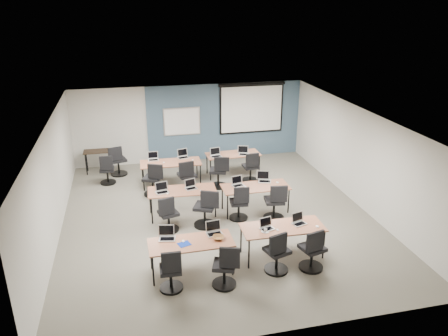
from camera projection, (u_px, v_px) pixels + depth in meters
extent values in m
cube|color=#6B6354|center=(218.00, 216.00, 11.68)|extent=(8.00, 9.00, 0.02)
cube|color=white|center=(217.00, 118.00, 10.69)|extent=(8.00, 9.00, 0.02)
cube|color=beige|center=(190.00, 123.00, 15.27)|extent=(8.00, 0.04, 2.70)
cube|color=beige|center=(275.00, 268.00, 7.10)|extent=(8.00, 0.04, 2.70)
cube|color=beige|center=(53.00, 183.00, 10.35)|extent=(0.04, 9.00, 2.70)
cube|color=beige|center=(359.00, 157.00, 12.02)|extent=(0.04, 9.00, 2.70)
cube|color=#3D5977|center=(225.00, 121.00, 15.50)|extent=(5.50, 0.04, 2.70)
cube|color=#BDBDBD|center=(182.00, 122.00, 15.11)|extent=(1.28, 0.02, 0.98)
cube|color=white|center=(182.00, 122.00, 15.10)|extent=(1.20, 0.02, 0.90)
cube|color=black|center=(252.00, 108.00, 15.48)|extent=(2.32, 0.03, 1.82)
cube|color=white|center=(252.00, 109.00, 15.49)|extent=(2.20, 0.02, 1.62)
cylinder|color=black|center=(252.00, 84.00, 15.17)|extent=(2.40, 0.10, 0.10)
cube|color=brown|center=(191.00, 243.00, 9.05)|extent=(1.77, 0.74, 0.03)
cylinder|color=black|center=(153.00, 271.00, 8.73)|extent=(0.04, 0.04, 0.70)
cylinder|color=black|center=(233.00, 261.00, 9.07)|extent=(0.04, 0.04, 0.70)
cylinder|color=black|center=(151.00, 255.00, 9.29)|extent=(0.04, 0.04, 0.70)
cylinder|color=black|center=(226.00, 245.00, 9.63)|extent=(0.04, 0.04, 0.70)
cube|color=#A16432|center=(283.00, 227.00, 9.65)|extent=(1.85, 0.77, 0.03)
cylinder|color=black|center=(249.00, 254.00, 9.30)|extent=(0.04, 0.04, 0.70)
cylinder|color=black|center=(324.00, 245.00, 9.67)|extent=(0.04, 0.04, 0.70)
cylinder|color=black|center=(241.00, 239.00, 9.89)|extent=(0.04, 0.04, 0.70)
cylinder|color=black|center=(312.00, 230.00, 10.26)|extent=(0.04, 0.04, 0.70)
cube|color=brown|center=(182.00, 190.00, 11.49)|extent=(1.79, 0.74, 0.03)
cylinder|color=black|center=(152.00, 211.00, 11.16)|extent=(0.04, 0.04, 0.70)
cylinder|color=black|center=(216.00, 205.00, 11.51)|extent=(0.04, 0.04, 0.70)
cylinder|color=black|center=(150.00, 201.00, 11.73)|extent=(0.04, 0.04, 0.70)
cylinder|color=black|center=(211.00, 195.00, 12.08)|extent=(0.04, 0.04, 0.70)
cube|color=#A05E32|center=(255.00, 187.00, 11.71)|extent=(1.81, 0.75, 0.03)
cylinder|color=black|center=(228.00, 207.00, 11.38)|extent=(0.04, 0.04, 0.70)
cylinder|color=black|center=(289.00, 201.00, 11.74)|extent=(0.04, 0.04, 0.70)
cylinder|color=black|center=(222.00, 197.00, 11.96)|extent=(0.04, 0.04, 0.70)
cylinder|color=black|center=(281.00, 191.00, 12.31)|extent=(0.04, 0.04, 0.70)
cube|color=brown|center=(171.00, 163.00, 13.42)|extent=(1.85, 0.77, 0.03)
cylinder|color=black|center=(144.00, 180.00, 13.08)|extent=(0.04, 0.04, 0.70)
cylinder|color=black|center=(200.00, 175.00, 13.44)|extent=(0.04, 0.04, 0.70)
cylinder|color=black|center=(142.00, 172.00, 13.67)|extent=(0.04, 0.04, 0.70)
cylinder|color=black|center=(197.00, 168.00, 14.03)|extent=(0.04, 0.04, 0.70)
cube|color=#995E3C|center=(233.00, 154.00, 14.15)|extent=(1.74, 0.72, 0.03)
cylinder|color=black|center=(211.00, 170.00, 13.84)|extent=(0.04, 0.04, 0.70)
cylinder|color=black|center=(259.00, 166.00, 14.18)|extent=(0.04, 0.04, 0.70)
cylinder|color=black|center=(207.00, 163.00, 14.39)|extent=(0.04, 0.04, 0.70)
cylinder|color=black|center=(254.00, 160.00, 14.73)|extent=(0.04, 0.04, 0.70)
cube|color=silver|center=(167.00, 239.00, 9.14)|extent=(0.34, 0.25, 0.02)
cube|color=black|center=(167.00, 239.00, 9.11)|extent=(0.29, 0.15, 0.00)
cube|color=silver|center=(166.00, 230.00, 9.21)|extent=(0.34, 0.06, 0.24)
cube|color=black|center=(166.00, 230.00, 9.20)|extent=(0.30, 0.05, 0.19)
ellipsoid|color=white|center=(183.00, 241.00, 9.05)|extent=(0.08, 0.11, 0.03)
cylinder|color=black|center=(171.00, 288.00, 8.76)|extent=(0.48, 0.48, 0.05)
cylinder|color=black|center=(171.00, 280.00, 8.69)|extent=(0.06, 0.06, 0.42)
cube|color=black|center=(170.00, 269.00, 8.60)|extent=(0.42, 0.42, 0.08)
cube|color=black|center=(171.00, 262.00, 8.33)|extent=(0.38, 0.06, 0.44)
cube|color=silver|center=(215.00, 234.00, 9.33)|extent=(0.34, 0.25, 0.02)
cube|color=black|center=(215.00, 234.00, 9.30)|extent=(0.29, 0.14, 0.00)
cube|color=silver|center=(213.00, 226.00, 9.40)|extent=(0.34, 0.06, 0.23)
cube|color=black|center=(213.00, 226.00, 9.39)|extent=(0.30, 0.04, 0.19)
ellipsoid|color=white|center=(221.00, 235.00, 9.27)|extent=(0.09, 0.11, 0.04)
cylinder|color=black|center=(224.00, 284.00, 8.87)|extent=(0.50, 0.50, 0.05)
cylinder|color=black|center=(224.00, 276.00, 8.79)|extent=(0.06, 0.06, 0.44)
cube|color=black|center=(224.00, 265.00, 8.70)|extent=(0.44, 0.44, 0.08)
cube|color=black|center=(230.00, 258.00, 8.44)|extent=(0.40, 0.06, 0.44)
cube|color=silver|center=(267.00, 229.00, 9.53)|extent=(0.30, 0.22, 0.02)
cube|color=black|center=(268.00, 229.00, 9.51)|extent=(0.25, 0.13, 0.00)
cube|color=silver|center=(266.00, 222.00, 9.59)|extent=(0.30, 0.06, 0.21)
cube|color=black|center=(266.00, 222.00, 9.59)|extent=(0.26, 0.04, 0.17)
ellipsoid|color=white|center=(278.00, 230.00, 9.49)|extent=(0.08, 0.10, 0.03)
cylinder|color=black|center=(276.00, 269.00, 9.34)|extent=(0.52, 0.52, 0.05)
cylinder|color=black|center=(276.00, 261.00, 9.27)|extent=(0.06, 0.06, 0.46)
cube|color=black|center=(277.00, 250.00, 9.17)|extent=(0.46, 0.46, 0.08)
cube|color=black|center=(278.00, 244.00, 8.88)|extent=(0.42, 0.06, 0.44)
cube|color=#B8B8BB|center=(299.00, 224.00, 9.75)|extent=(0.30, 0.22, 0.02)
cube|color=black|center=(300.00, 224.00, 9.72)|extent=(0.26, 0.13, 0.00)
cube|color=#B8B8BB|center=(298.00, 217.00, 9.81)|extent=(0.30, 0.06, 0.21)
cube|color=black|center=(298.00, 217.00, 9.80)|extent=(0.26, 0.04, 0.17)
ellipsoid|color=white|center=(317.00, 226.00, 9.63)|extent=(0.07, 0.11, 0.04)
cylinder|color=black|center=(311.00, 267.00, 9.43)|extent=(0.52, 0.52, 0.05)
cylinder|color=black|center=(311.00, 259.00, 9.35)|extent=(0.06, 0.06, 0.46)
cube|color=black|center=(312.00, 248.00, 9.25)|extent=(0.46, 0.46, 0.08)
cube|color=black|center=(315.00, 242.00, 8.95)|extent=(0.42, 0.06, 0.44)
cube|color=#AFAFB3|center=(162.00, 192.00, 11.31)|extent=(0.33, 0.24, 0.02)
cube|color=black|center=(162.00, 192.00, 11.29)|extent=(0.28, 0.14, 0.00)
cube|color=#AFAFB3|center=(162.00, 186.00, 11.39)|extent=(0.33, 0.06, 0.23)
cube|color=black|center=(162.00, 186.00, 11.38)|extent=(0.29, 0.04, 0.19)
ellipsoid|color=white|center=(167.00, 194.00, 11.25)|extent=(0.08, 0.10, 0.03)
cylinder|color=black|center=(169.00, 229.00, 10.97)|extent=(0.50, 0.50, 0.05)
cylinder|color=black|center=(169.00, 222.00, 10.90)|extent=(0.06, 0.06, 0.44)
cube|color=black|center=(168.00, 213.00, 10.80)|extent=(0.44, 0.44, 0.08)
cube|color=black|center=(166.00, 206.00, 10.51)|extent=(0.40, 0.06, 0.44)
cube|color=silver|center=(191.00, 189.00, 11.55)|extent=(0.30, 0.22, 0.02)
cube|color=black|center=(191.00, 188.00, 11.52)|extent=(0.26, 0.13, 0.00)
cube|color=silver|center=(190.00, 183.00, 11.61)|extent=(0.30, 0.06, 0.21)
cube|color=black|center=(190.00, 183.00, 11.61)|extent=(0.27, 0.04, 0.17)
ellipsoid|color=white|center=(201.00, 191.00, 11.40)|extent=(0.07, 0.10, 0.03)
cylinder|color=black|center=(205.00, 224.00, 11.19)|extent=(0.57, 0.57, 0.05)
cylinder|color=black|center=(205.00, 217.00, 11.11)|extent=(0.06, 0.06, 0.50)
cube|color=black|center=(205.00, 206.00, 11.00)|extent=(0.50, 0.50, 0.08)
cube|color=black|center=(210.00, 200.00, 10.73)|extent=(0.46, 0.06, 0.44)
cube|color=#ACACAF|center=(238.00, 186.00, 11.73)|extent=(0.32, 0.23, 0.02)
cube|color=black|center=(238.00, 185.00, 11.70)|extent=(0.27, 0.13, 0.00)
cube|color=#ACACAF|center=(237.00, 180.00, 11.79)|extent=(0.32, 0.06, 0.22)
cube|color=black|center=(237.00, 180.00, 11.79)|extent=(0.28, 0.04, 0.18)
ellipsoid|color=white|center=(246.00, 187.00, 11.63)|extent=(0.09, 0.12, 0.04)
cylinder|color=black|center=(239.00, 218.00, 11.55)|extent=(0.49, 0.49, 0.05)
cylinder|color=black|center=(239.00, 211.00, 11.48)|extent=(0.06, 0.06, 0.44)
cube|color=black|center=(239.00, 202.00, 11.38)|extent=(0.44, 0.44, 0.08)
cube|color=black|center=(242.00, 195.00, 11.10)|extent=(0.40, 0.06, 0.44)
cube|color=#B6B6BF|center=(265.00, 181.00, 11.99)|extent=(0.35, 0.26, 0.02)
cube|color=black|center=(265.00, 181.00, 11.97)|extent=(0.30, 0.15, 0.00)
cube|color=#B6B6BF|center=(263.00, 175.00, 12.07)|extent=(0.35, 0.06, 0.24)
cube|color=black|center=(263.00, 175.00, 12.06)|extent=(0.31, 0.05, 0.20)
ellipsoid|color=white|center=(277.00, 182.00, 11.92)|extent=(0.09, 0.11, 0.04)
cylinder|color=black|center=(274.00, 217.00, 11.55)|extent=(0.55, 0.55, 0.05)
cylinder|color=black|center=(274.00, 210.00, 11.47)|extent=(0.06, 0.06, 0.48)
cube|color=black|center=(274.00, 200.00, 11.37)|extent=(0.48, 0.48, 0.08)
cube|color=black|center=(279.00, 194.00, 11.07)|extent=(0.44, 0.06, 0.44)
cube|color=#BCBCC0|center=(153.00, 160.00, 13.58)|extent=(0.32, 0.23, 0.02)
cube|color=black|center=(153.00, 160.00, 13.55)|extent=(0.27, 0.14, 0.00)
cube|color=#BCBCC0|center=(153.00, 155.00, 13.65)|extent=(0.32, 0.06, 0.22)
cube|color=black|center=(153.00, 155.00, 13.64)|extent=(0.28, 0.04, 0.18)
ellipsoid|color=white|center=(164.00, 162.00, 13.38)|extent=(0.05, 0.09, 0.03)
cylinder|color=black|center=(153.00, 194.00, 12.95)|extent=(0.55, 0.55, 0.05)
cylinder|color=black|center=(153.00, 187.00, 12.87)|extent=(0.06, 0.06, 0.49)
cube|color=black|center=(152.00, 178.00, 12.77)|extent=(0.49, 0.49, 0.08)
cube|color=black|center=(155.00, 171.00, 12.50)|extent=(0.44, 0.06, 0.44)
cube|color=#A9A9A9|center=(183.00, 158.00, 13.78)|extent=(0.34, 0.25, 0.02)
cube|color=black|center=(183.00, 157.00, 13.75)|extent=(0.29, 0.15, 0.00)
cube|color=#A9A9A9|center=(182.00, 152.00, 13.85)|extent=(0.34, 0.06, 0.24)
cube|color=black|center=(182.00, 152.00, 13.84)|extent=(0.30, 0.04, 0.19)
ellipsoid|color=white|center=(193.00, 160.00, 13.58)|extent=(0.08, 0.10, 0.03)
cylinder|color=black|center=(187.00, 191.00, 13.16)|extent=(0.56, 0.56, 0.05)
cylinder|color=black|center=(187.00, 184.00, 13.08)|extent=(0.06, 0.06, 0.49)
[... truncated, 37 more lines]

